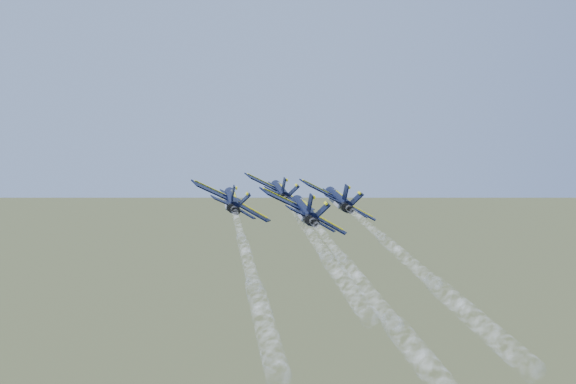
{
  "coord_description": "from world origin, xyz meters",
  "views": [
    {
      "loc": [
        1.47,
        -110.76,
        110.79
      ],
      "look_at": [
        3.63,
        5.84,
        98.71
      ],
      "focal_mm": 45.0,
      "sensor_mm": 36.0,
      "label": 1
    }
  ],
  "objects_px": {
    "jet_right": "(337,199)",
    "jet_lead": "(280,191)",
    "jet_slot": "(303,209)",
    "jet_left": "(231,200)"
  },
  "relations": [
    {
      "from": "jet_lead",
      "to": "jet_slot",
      "type": "relative_size",
      "value": 1.0
    },
    {
      "from": "jet_lead",
      "to": "jet_right",
      "type": "distance_m",
      "value": 15.92
    },
    {
      "from": "jet_right",
      "to": "jet_slot",
      "type": "distance_m",
      "value": 14.79
    },
    {
      "from": "jet_right",
      "to": "jet_lead",
      "type": "bearing_deg",
      "value": 118.96
    },
    {
      "from": "jet_right",
      "to": "jet_slot",
      "type": "bearing_deg",
      "value": -121.11
    },
    {
      "from": "jet_lead",
      "to": "jet_slot",
      "type": "distance_m",
      "value": 26.59
    },
    {
      "from": "jet_slot",
      "to": "jet_left",
      "type": "bearing_deg",
      "value": 124.55
    },
    {
      "from": "jet_lead",
      "to": "jet_left",
      "type": "height_order",
      "value": "same"
    },
    {
      "from": "jet_left",
      "to": "jet_right",
      "type": "bearing_deg",
      "value": -3.7
    },
    {
      "from": "jet_lead",
      "to": "jet_right",
      "type": "bearing_deg",
      "value": -61.04
    }
  ]
}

